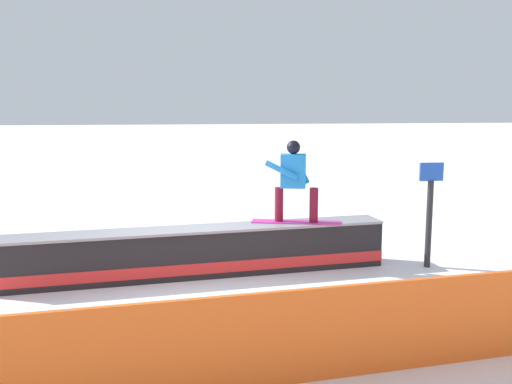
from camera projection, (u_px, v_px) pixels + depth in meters
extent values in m
plane|color=white|center=(198.00, 275.00, 9.12)|extent=(120.00, 120.00, 0.00)
cube|color=black|center=(198.00, 253.00, 9.07)|extent=(6.13, 1.32, 0.73)
cube|color=red|center=(198.00, 264.00, 9.10)|extent=(6.14, 1.33, 0.18)
cube|color=gray|center=(197.00, 229.00, 9.01)|extent=(6.14, 1.38, 0.04)
cube|color=#C22D92|center=(296.00, 222.00, 9.41)|extent=(1.49, 0.64, 0.01)
cylinder|color=maroon|center=(279.00, 204.00, 9.40)|extent=(0.17, 0.17, 0.56)
cylinder|color=maroon|center=(314.00, 205.00, 9.34)|extent=(0.17, 0.17, 0.56)
cube|color=#1F83DD|center=(293.00, 171.00, 9.29)|extent=(0.45, 0.33, 0.55)
sphere|color=black|center=(293.00, 147.00, 9.23)|extent=(0.22, 0.22, 0.22)
cylinder|color=#1F83DD|center=(281.00, 170.00, 9.14)|extent=(0.54, 0.22, 0.32)
cylinder|color=#1F83DD|center=(300.00, 168.00, 9.44)|extent=(0.34, 0.17, 0.53)
cube|color=#FB5F1C|center=(210.00, 346.00, 5.36)|extent=(8.26, 1.12, 0.95)
cylinder|color=#262628|center=(429.00, 224.00, 9.48)|extent=(0.10, 0.10, 1.45)
cube|color=blue|center=(431.00, 172.00, 9.34)|extent=(0.40, 0.04, 0.30)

